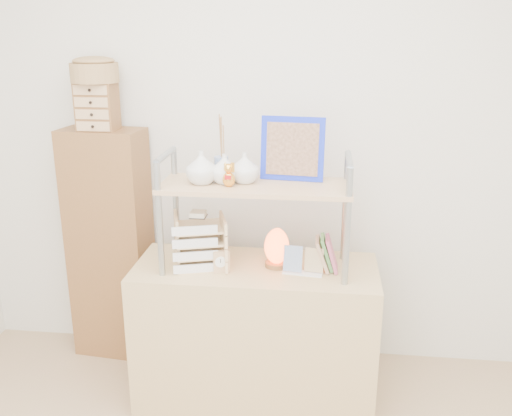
{
  "coord_description": "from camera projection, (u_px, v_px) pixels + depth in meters",
  "views": [
    {
      "loc": [
        0.31,
        -1.37,
        1.88
      ],
      "look_at": [
        0.0,
        1.2,
        1.05
      ],
      "focal_mm": 40.0,
      "sensor_mm": 36.0,
      "label": 1
    }
  ],
  "objects": [
    {
      "name": "salt_lamp",
      "position": [
        277.0,
        247.0,
        2.78
      ],
      "size": [
        0.13,
        0.12,
        0.2
      ],
      "color": "brown",
      "rests_on": "desk"
    },
    {
      "name": "woven_basket",
      "position": [
        94.0,
        73.0,
        2.97
      ],
      "size": [
        0.25,
        0.25,
        0.1
      ],
      "primitive_type": "cylinder",
      "color": "#976A44",
      "rests_on": "drawer_chest"
    },
    {
      "name": "desk",
      "position": [
        256.0,
        334.0,
        2.93
      ],
      "size": [
        1.2,
        0.5,
        0.75
      ],
      "primitive_type": "cube",
      "color": "tan",
      "rests_on": "ground"
    },
    {
      "name": "postcard_stand",
      "position": [
        303.0,
        266.0,
        2.72
      ],
      "size": [
        0.2,
        0.08,
        0.14
      ],
      "color": "white",
      "rests_on": "desk"
    },
    {
      "name": "room_shell",
      "position": [
        224.0,
        90.0,
        1.76
      ],
      "size": [
        3.42,
        3.41,
        2.61
      ],
      "color": "silver",
      "rests_on": "ground"
    },
    {
      "name": "cabinet",
      "position": [
        110.0,
        245.0,
        3.28
      ],
      "size": [
        0.47,
        0.28,
        1.35
      ],
      "primitive_type": "cube",
      "rotation": [
        0.0,
        0.0,
        -0.1
      ],
      "color": "brown",
      "rests_on": "ground"
    },
    {
      "name": "letter_tray",
      "position": [
        200.0,
        244.0,
        2.78
      ],
      "size": [
        0.29,
        0.28,
        0.28
      ],
      "color": "#DEC085",
      "rests_on": "desk"
    },
    {
      "name": "desk_clock",
      "position": [
        221.0,
        261.0,
        2.73
      ],
      "size": [
        0.08,
        0.06,
        0.11
      ],
      "color": "tan",
      "rests_on": "desk"
    },
    {
      "name": "drawer_chest",
      "position": [
        97.0,
        106.0,
        3.02
      ],
      "size": [
        0.2,
        0.16,
        0.25
      ],
      "color": "brown",
      "rests_on": "cabinet"
    },
    {
      "name": "hutch",
      "position": [
        247.0,
        180.0,
        2.69
      ],
      "size": [
        0.9,
        0.34,
        0.73
      ],
      "color": "#979FA5",
      "rests_on": "desk"
    }
  ]
}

